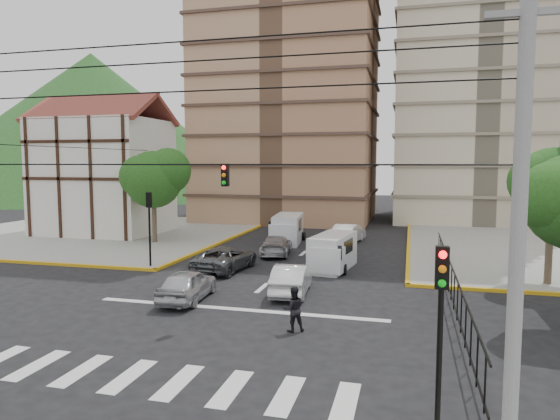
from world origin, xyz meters
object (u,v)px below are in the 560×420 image
(traffic_light_nw, at_px, (149,217))
(van_left_lane, at_px, (287,230))
(van_right_lane, at_px, (332,253))
(pedestrian_crosswalk, at_px, (293,309))
(car_white_front_right, at_px, (292,279))
(car_silver_front_left, at_px, (187,285))
(traffic_light_se, at_px, (441,314))

(traffic_light_nw, xyz_separation_m, van_left_lane, (5.69, 11.05, -2.03))
(van_right_lane, bearing_deg, pedestrian_crosswalk, -80.80)
(van_right_lane, height_order, van_left_lane, van_left_lane)
(car_white_front_right, height_order, pedestrian_crosswalk, pedestrian_crosswalk)
(traffic_light_nw, bearing_deg, pedestrian_crosswalk, -38.92)
(van_right_lane, height_order, pedestrian_crosswalk, van_right_lane)
(car_silver_front_left, height_order, pedestrian_crosswalk, pedestrian_crosswalk)
(traffic_light_nw, relative_size, van_left_lane, 0.86)
(traffic_light_nw, distance_m, car_silver_front_left, 8.13)
(traffic_light_se, distance_m, traffic_light_nw, 22.06)
(van_right_lane, bearing_deg, van_left_lane, 127.26)
(van_left_lane, height_order, car_silver_front_left, van_left_lane)
(car_white_front_right, relative_size, pedestrian_crosswalk, 2.60)
(traffic_light_nw, bearing_deg, van_left_lane, 62.76)
(van_left_lane, xyz_separation_m, pedestrian_crosswalk, (5.11, -19.77, -0.23))
(van_right_lane, distance_m, van_left_lane, 9.98)
(van_right_lane, distance_m, pedestrian_crosswalk, 11.07)
(traffic_light_se, bearing_deg, pedestrian_crosswalk, 124.90)
(car_white_front_right, bearing_deg, traffic_light_nw, -25.26)
(traffic_light_nw, relative_size, pedestrian_crosswalk, 2.58)
(car_white_front_right, bearing_deg, van_right_lane, -105.54)
(traffic_light_nw, xyz_separation_m, car_silver_front_left, (5.14, -5.82, -2.39))
(traffic_light_nw, bearing_deg, van_right_lane, 12.49)
(traffic_light_se, xyz_separation_m, car_white_front_right, (-6.10, 12.12, -2.38))
(traffic_light_se, xyz_separation_m, van_left_lane, (-9.91, 26.65, -2.03))
(car_white_front_right, bearing_deg, pedestrian_crosswalk, 98.83)
(car_silver_front_left, bearing_deg, pedestrian_crosswalk, 148.78)
(van_right_lane, xyz_separation_m, van_left_lane, (-4.88, 8.71, 0.08))
(car_silver_front_left, bearing_deg, traffic_light_nw, -52.61)
(car_white_front_right, bearing_deg, car_silver_front_left, 23.09)
(traffic_light_nw, bearing_deg, car_white_front_right, -20.13)
(car_silver_front_left, distance_m, car_white_front_right, 4.94)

